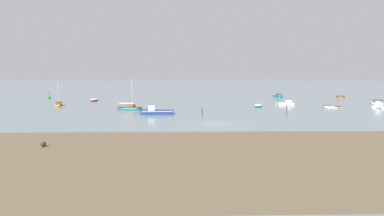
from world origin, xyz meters
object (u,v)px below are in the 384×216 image
(rowboat_moored_2, at_px, (258,106))
(channel_buoy, at_px, (49,97))
(rowboat_moored_3, at_px, (94,100))
(mooring_post_left, at_px, (202,111))
(mooring_post_near, at_px, (287,110))
(motorboat_moored_4, at_px, (288,104))
(sailboat_moored_1, at_px, (130,108))
(rowboat_moored_1, at_px, (332,107))
(sailboat_moored_2, at_px, (59,104))
(motorboat_moored_1, at_px, (378,106))
(motorboat_moored_3, at_px, (153,112))
(motorboat_moored_2, at_px, (278,97))
(rowboat_moored_0, at_px, (340,97))

(rowboat_moored_2, relative_size, channel_buoy, 1.81)
(rowboat_moored_3, xyz_separation_m, mooring_post_left, (27.42, -31.67, 0.46))
(rowboat_moored_2, bearing_deg, mooring_post_near, 19.80)
(rowboat_moored_2, height_order, motorboat_moored_4, motorboat_moored_4)
(rowboat_moored_2, relative_size, sailboat_moored_1, 0.63)
(sailboat_moored_1, bearing_deg, rowboat_moored_1, 24.61)
(rowboat_moored_2, bearing_deg, sailboat_moored_2, -80.84)
(rowboat_moored_1, xyz_separation_m, mooring_post_near, (-13.91, -13.29, 0.68))
(rowboat_moored_1, relative_size, mooring_post_left, 2.85)
(motorboat_moored_1, relative_size, sailboat_moored_2, 1.15)
(motorboat_moored_1, height_order, motorboat_moored_3, motorboat_moored_1)
(rowboat_moored_3, distance_m, channel_buoy, 17.38)
(sailboat_moored_2, distance_m, mooring_post_near, 50.80)
(motorboat_moored_2, relative_size, rowboat_moored_3, 1.10)
(channel_buoy, xyz_separation_m, mooring_post_near, (57.47, -41.28, 0.41))
(motorboat_moored_2, distance_m, mooring_post_near, 46.15)
(rowboat_moored_0, xyz_separation_m, channel_buoy, (-88.63, -5.13, 0.32))
(rowboat_moored_1, height_order, sailboat_moored_2, sailboat_moored_2)
(motorboat_moored_1, bearing_deg, mooring_post_near, -35.46)
(rowboat_moored_0, distance_m, sailboat_moored_2, 82.34)
(sailboat_moored_1, bearing_deg, rowboat_moored_3, 140.07)
(rowboat_moored_0, distance_m, mooring_post_near, 55.91)
(motorboat_moored_1, relative_size, rowboat_moored_3, 1.56)
(motorboat_moored_4, distance_m, mooring_post_left, 27.81)
(rowboat_moored_2, distance_m, rowboat_moored_3, 44.14)
(rowboat_moored_2, height_order, sailboat_moored_2, sailboat_moored_2)
(rowboat_moored_2, relative_size, rowboat_moored_3, 0.93)
(motorboat_moored_1, distance_m, channel_buoy, 86.17)
(motorboat_moored_3, height_order, mooring_post_near, mooring_post_near)
(motorboat_moored_1, relative_size, channel_buoy, 3.03)
(rowboat_moored_1, relative_size, motorboat_moored_4, 0.89)
(rowboat_moored_3, relative_size, sailboat_moored_1, 0.67)
(motorboat_moored_1, bearing_deg, sailboat_moored_2, -70.00)
(rowboat_moored_1, xyz_separation_m, rowboat_moored_3, (-56.06, 19.80, 0.00))
(sailboat_moored_2, bearing_deg, motorboat_moored_4, 70.75)
(rowboat_moored_1, height_order, motorboat_moored_4, motorboat_moored_4)
(motorboat_moored_2, bearing_deg, rowboat_moored_3, -84.11)
(rowboat_moored_2, distance_m, mooring_post_left, 19.52)
(rowboat_moored_1, height_order, rowboat_moored_3, rowboat_moored_3)
(rowboat_moored_1, relative_size, sailboat_moored_2, 0.71)
(motorboat_moored_4, xyz_separation_m, channel_buoy, (-63.80, 21.71, 0.20))
(rowboat_moored_1, bearing_deg, rowboat_moored_3, -148.09)
(sailboat_moored_1, distance_m, mooring_post_near, 30.57)
(motorboat_moored_2, height_order, motorboat_moored_3, motorboat_moored_3)
(rowboat_moored_0, bearing_deg, mooring_post_left, -144.64)
(rowboat_moored_2, height_order, sailboat_moored_1, sailboat_moored_1)
(motorboat_moored_3, bearing_deg, motorboat_moored_2, -131.55)
(sailboat_moored_2, height_order, channel_buoy, sailboat_moored_2)
(rowboat_moored_1, height_order, mooring_post_near, mooring_post_near)
(rowboat_moored_0, relative_size, motorboat_moored_1, 0.50)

